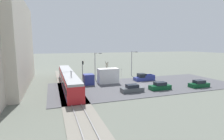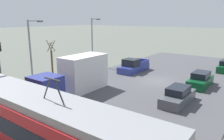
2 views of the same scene
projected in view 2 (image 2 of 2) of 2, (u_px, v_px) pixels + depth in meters
ground_plane at (156, 81)px, 25.46m from camera, size 320.00×320.00×0.00m
road_surface at (156, 81)px, 25.45m from camera, size 17.28×41.64×0.08m
box_truck at (76, 76)px, 21.24m from camera, size 2.39×8.26×3.50m
pickup_truck at (133, 67)px, 29.79m from camera, size 2.09×5.27×1.82m
sedan_car_0 at (178, 96)px, 18.64m from camera, size 1.73×4.44×1.47m
sedan_car_2 at (200, 80)px, 23.35m from camera, size 1.75×4.48×1.56m
traffic_light_pole at (0, 59)px, 22.16m from camera, size 0.28×0.47×4.87m
street_tree at (52, 59)px, 28.22m from camera, size 1.06×0.88×4.48m
street_lamp_near_crossing at (93, 38)px, 33.58m from camera, size 0.36×1.95×7.21m
street_lamp_mid_block at (32, 46)px, 24.41m from camera, size 0.36×1.95×7.03m
no_parking_sign at (77, 59)px, 31.50m from camera, size 0.32×0.08×2.29m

